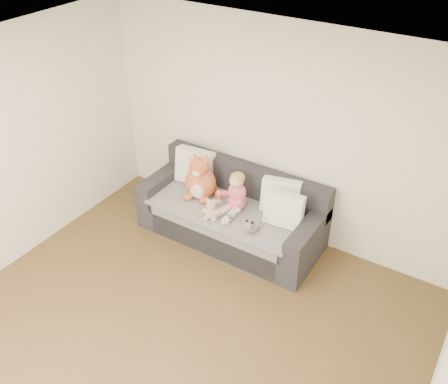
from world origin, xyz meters
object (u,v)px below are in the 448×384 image
Objects in this scene: plush_cat at (200,180)px; sofa at (232,215)px; teddy_bear at (211,211)px; toddler at (235,195)px; sippy_cup at (229,218)px.

sofa is at bearing -6.38° from plush_cat.
teddy_bear is at bearing -98.32° from sofa.
sofa is at bearing 139.10° from toddler.
toddler is 0.34m from teddy_bear.
plush_cat is at bearing -178.48° from toddler.
plush_cat reaches higher than sofa.
plush_cat reaches higher than sippy_cup.
plush_cat reaches higher than teddy_bear.
plush_cat is 0.50m from teddy_bear.
toddler is at bearing 47.82° from teddy_bear.
toddler is at bearing -45.89° from sofa.
sippy_cup is at bearing -65.70° from sofa.
toddler reaches higher than sippy_cup.
plush_cat is 0.65m from sippy_cup.
toddler reaches higher than sofa.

